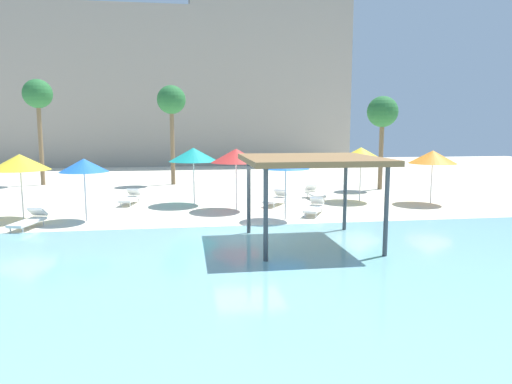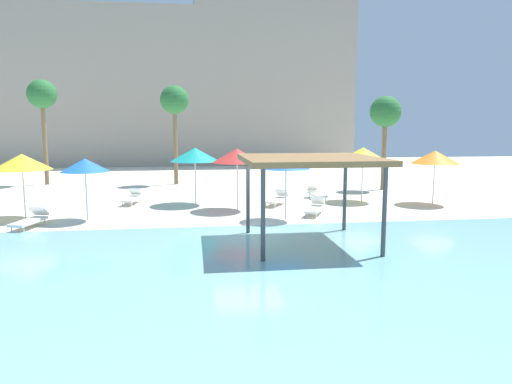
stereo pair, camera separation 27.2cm
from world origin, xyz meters
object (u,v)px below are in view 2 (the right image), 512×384
at_px(beach_umbrella_orange_3, 435,157).
at_px(lounge_chair_0, 31,219).
at_px(palm_tree_1, 385,114).
at_px(beach_umbrella_blue_6, 286,162).
at_px(beach_umbrella_red_1, 237,156).
at_px(beach_umbrella_yellow_7, 363,154).
at_px(lounge_chair_1, 133,197).
at_px(shade_pavilion, 310,162).
at_px(beach_umbrella_teal_2, 195,155).
at_px(beach_umbrella_yellow_5, 22,162).
at_px(lounge_chair_3, 316,193).
at_px(palm_tree_0, 42,97).
at_px(palm_tree_2, 174,102).
at_px(lounge_chair_4, 278,198).
at_px(beach_umbrella_blue_0, 85,165).
at_px(lounge_chair_2, 315,207).

height_order(beach_umbrella_orange_3, lounge_chair_0, beach_umbrella_orange_3).
bearing_deg(palm_tree_1, beach_umbrella_blue_6, -132.67).
bearing_deg(beach_umbrella_red_1, beach_umbrella_yellow_7, 13.62).
distance_m(beach_umbrella_blue_6, lounge_chair_1, 8.89).
relative_size(shade_pavilion, beach_umbrella_teal_2, 1.52).
relative_size(beach_umbrella_yellow_5, lounge_chair_3, 1.44).
bearing_deg(shade_pavilion, lounge_chair_1, 126.29).
distance_m(beach_umbrella_teal_2, beach_umbrella_yellow_7, 8.70).
height_order(beach_umbrella_teal_2, lounge_chair_3, beach_umbrella_teal_2).
bearing_deg(shade_pavilion, lounge_chair_0, 158.03).
distance_m(beach_umbrella_blue_6, palm_tree_0, 19.96).
bearing_deg(palm_tree_1, beach_umbrella_yellow_5, -160.16).
height_order(palm_tree_1, palm_tree_2, palm_tree_2).
bearing_deg(beach_umbrella_red_1, beach_umbrella_orange_3, 1.81).
bearing_deg(lounge_chair_4, beach_umbrella_teal_2, -67.25).
xyz_separation_m(beach_umbrella_blue_0, beach_umbrella_orange_3, (16.54, 1.99, 0.06)).
relative_size(beach_umbrella_blue_0, palm_tree_0, 0.37).
bearing_deg(beach_umbrella_red_1, lounge_chair_0, -161.35).
bearing_deg(beach_umbrella_yellow_7, beach_umbrella_red_1, -166.38).
relative_size(lounge_chair_0, lounge_chair_1, 1.00).
relative_size(beach_umbrella_blue_0, beach_umbrella_yellow_7, 0.92).
bearing_deg(beach_umbrella_yellow_5, beach_umbrella_blue_6, -9.13).
relative_size(shade_pavilion, palm_tree_1, 0.76).
bearing_deg(shade_pavilion, beach_umbrella_blue_0, 147.54).
bearing_deg(palm_tree_1, beach_umbrella_yellow_7, -124.75).
bearing_deg(lounge_chair_4, lounge_chair_0, -36.08).
distance_m(lounge_chair_0, lounge_chair_1, 6.20).
xyz_separation_m(beach_umbrella_blue_0, lounge_chair_4, (8.63, 2.74, -2.00)).
height_order(beach_umbrella_teal_2, beach_umbrella_orange_3, beach_umbrella_teal_2).
bearing_deg(lounge_chair_3, beach_umbrella_orange_3, 63.95).
relative_size(beach_umbrella_blue_6, palm_tree_1, 0.47).
bearing_deg(beach_umbrella_teal_2, lounge_chair_2, -33.57).
relative_size(beach_umbrella_yellow_5, lounge_chair_0, 1.40).
relative_size(lounge_chair_0, lounge_chair_3, 1.03).
bearing_deg(beach_umbrella_teal_2, palm_tree_0, 136.07).
xyz_separation_m(lounge_chair_2, lounge_chair_3, (1.22, 4.37, 0.00)).
height_order(beach_umbrella_blue_6, palm_tree_0, palm_tree_0).
bearing_deg(lounge_chair_2, beach_umbrella_orange_3, 133.22).
relative_size(beach_umbrella_red_1, beach_umbrella_teal_2, 1.01).
distance_m(beach_umbrella_blue_0, lounge_chair_2, 10.05).
xyz_separation_m(beach_umbrella_teal_2, lounge_chair_0, (-6.43, -4.67, -2.19)).
distance_m(lounge_chair_0, palm_tree_0, 15.69).
distance_m(beach_umbrella_red_1, lounge_chair_3, 5.76).
bearing_deg(beach_umbrella_red_1, palm_tree_1, 31.32).
height_order(beach_umbrella_blue_0, beach_umbrella_orange_3, beach_umbrella_orange_3).
bearing_deg(palm_tree_1, shade_pavilion, -121.91).
xyz_separation_m(beach_umbrella_blue_0, lounge_chair_0, (-1.88, -1.16, -2.00)).
relative_size(beach_umbrella_orange_3, beach_umbrella_yellow_5, 0.98).
bearing_deg(beach_umbrella_red_1, beach_umbrella_blue_0, -165.59).
height_order(beach_umbrella_teal_2, palm_tree_1, palm_tree_1).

